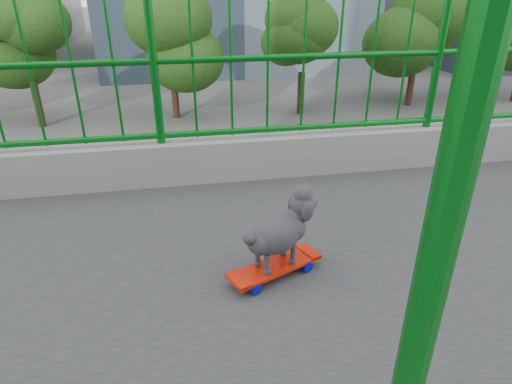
{
  "coord_description": "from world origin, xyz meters",
  "views": [
    {
      "loc": [
        1.56,
        4.13,
        8.37
      ],
      "look_at": [
        -0.98,
        4.59,
        7.07
      ],
      "focal_mm": 30.81,
      "sensor_mm": 36.0,
      "label": 1
    }
  ],
  "objects_px": {
    "poodle": "(280,230)",
    "car_0": "(204,342)",
    "car_5": "(220,340)",
    "car_3": "(256,167)",
    "car_4": "(264,141)",
    "car_2": "(368,195)",
    "skateboard": "(275,267)"
  },
  "relations": [
    {
      "from": "car_2",
      "to": "car_4",
      "type": "relative_size",
      "value": 1.15
    },
    {
      "from": "car_0",
      "to": "car_5",
      "type": "relative_size",
      "value": 0.96
    },
    {
      "from": "car_2",
      "to": "car_5",
      "type": "distance_m",
      "value": 9.04
    },
    {
      "from": "car_4",
      "to": "car_5",
      "type": "xyz_separation_m",
      "value": [
        12.8,
        -3.57,
        -0.0
      ]
    },
    {
      "from": "poodle",
      "to": "car_2",
      "type": "xyz_separation_m",
      "value": [
        -12.21,
        6.47,
        -6.55
      ]
    },
    {
      "from": "poodle",
      "to": "car_3",
      "type": "relative_size",
      "value": 0.07
    },
    {
      "from": "car_5",
      "to": "poodle",
      "type": "bearing_deg",
      "value": -0.9
    },
    {
      "from": "car_3",
      "to": "car_2",
      "type": "bearing_deg",
      "value": -130.11
    },
    {
      "from": "skateboard",
      "to": "car_2",
      "type": "relative_size",
      "value": 0.1
    },
    {
      "from": "poodle",
      "to": "car_0",
      "type": "bearing_deg",
      "value": 159.17
    },
    {
      "from": "car_0",
      "to": "car_2",
      "type": "xyz_separation_m",
      "value": [
        -6.4,
        6.74,
        -0.04
      ]
    },
    {
      "from": "skateboard",
      "to": "poodle",
      "type": "height_order",
      "value": "poodle"
    },
    {
      "from": "poodle",
      "to": "car_0",
      "type": "relative_size",
      "value": 0.09
    },
    {
      "from": "skateboard",
      "to": "car_3",
      "type": "height_order",
      "value": "skateboard"
    },
    {
      "from": "car_0",
      "to": "car_2",
      "type": "relative_size",
      "value": 0.86
    },
    {
      "from": "car_3",
      "to": "car_5",
      "type": "xyz_separation_m",
      "value": [
        9.6,
        -2.58,
        -0.03
      ]
    },
    {
      "from": "car_0",
      "to": "car_3",
      "type": "height_order",
      "value": "car_3"
    },
    {
      "from": "car_0",
      "to": "car_5",
      "type": "bearing_deg",
      "value": 90.0
    },
    {
      "from": "car_0",
      "to": "car_4",
      "type": "distance_m",
      "value": 13.39
    },
    {
      "from": "poodle",
      "to": "skateboard",
      "type": "bearing_deg",
      "value": -90.0
    },
    {
      "from": "car_3",
      "to": "car_4",
      "type": "bearing_deg",
      "value": -17.18
    },
    {
      "from": "car_0",
      "to": "car_3",
      "type": "distance_m",
      "value": 10.04
    },
    {
      "from": "car_3",
      "to": "car_0",
      "type": "bearing_deg",
      "value": 162.95
    },
    {
      "from": "poodle",
      "to": "car_3",
      "type": "distance_m",
      "value": 16.93
    },
    {
      "from": "car_3",
      "to": "car_5",
      "type": "relative_size",
      "value": 1.18
    },
    {
      "from": "car_0",
      "to": "car_5",
      "type": "xyz_separation_m",
      "value": [
        0.0,
        0.37,
        0.0
      ]
    },
    {
      "from": "car_2",
      "to": "car_3",
      "type": "bearing_deg",
      "value": 49.89
    },
    {
      "from": "poodle",
      "to": "car_0",
      "type": "xyz_separation_m",
      "value": [
        -5.81,
        -0.27,
        -6.51
      ]
    },
    {
      "from": "skateboard",
      "to": "poodle",
      "type": "bearing_deg",
      "value": 90.0
    },
    {
      "from": "car_0",
      "to": "car_2",
      "type": "height_order",
      "value": "car_0"
    },
    {
      "from": "skateboard",
      "to": "car_5",
      "type": "xyz_separation_m",
      "value": [
        -5.82,
        0.11,
        -6.3
      ]
    },
    {
      "from": "skateboard",
      "to": "car_3",
      "type": "xyz_separation_m",
      "value": [
        -15.42,
        2.69,
        -6.27
      ]
    }
  ]
}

